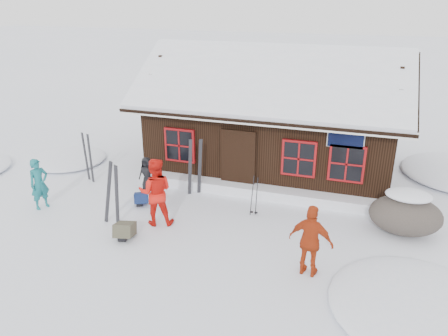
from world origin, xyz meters
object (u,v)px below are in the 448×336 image
(backpack_olive, at_px, (125,232))
(boulder, at_px, (406,214))
(ski_poles, at_px, (254,197))
(skier_orange_right, at_px, (311,241))
(backpack_blue, at_px, (141,200))
(skier_crouched, at_px, (147,174))
(skier_teal, at_px, (39,184))
(skier_orange_left, at_px, (156,192))
(ski_pair_left, at_px, (113,194))

(backpack_olive, bearing_deg, boulder, 6.41)
(ski_poles, height_order, backpack_olive, ski_poles)
(skier_orange_right, bearing_deg, backpack_blue, -10.25)
(skier_crouched, xyz_separation_m, boulder, (7.81, -0.35, -0.00))
(skier_teal, xyz_separation_m, ski_poles, (6.14, 1.51, -0.19))
(skier_orange_left, relative_size, boulder, 1.03)
(skier_orange_left, relative_size, skier_orange_right, 1.11)
(boulder, height_order, backpack_blue, boulder)
(backpack_blue, bearing_deg, ski_pair_left, -123.23)
(skier_orange_left, bearing_deg, skier_crouched, -76.09)
(boulder, distance_m, ski_poles, 4.08)
(ski_poles, bearing_deg, skier_orange_right, -51.40)
(skier_teal, xyz_separation_m, skier_crouched, (2.40, 2.14, -0.22))
(skier_crouched, bearing_deg, boulder, 0.51)
(skier_orange_right, xyz_separation_m, ski_pair_left, (-5.47, 0.70, 0.03))
(skier_orange_right, height_order, skier_crouched, skier_orange_right)
(ski_poles, xyz_separation_m, backpack_blue, (-3.42, -0.41, -0.44))
(skier_orange_left, bearing_deg, skier_orange_right, 146.10)
(skier_orange_right, distance_m, backpack_olive, 4.85)
(boulder, relative_size, ski_poles, 1.50)
(skier_crouched, height_order, ski_pair_left, ski_pair_left)
(skier_crouched, bearing_deg, ski_pair_left, -82.49)
(skier_orange_right, distance_m, ski_poles, 3.06)
(skier_teal, height_order, backpack_blue, skier_teal)
(skier_teal, distance_m, backpack_blue, 3.00)
(ski_poles, bearing_deg, backpack_olive, -141.69)
(ski_pair_left, bearing_deg, boulder, 27.49)
(ski_pair_left, distance_m, backpack_blue, 1.48)
(skier_crouched, bearing_deg, backpack_blue, -69.56)
(skier_orange_right, relative_size, backpack_blue, 3.22)
(skier_orange_left, height_order, skier_crouched, skier_orange_left)
(skier_orange_right, bearing_deg, ski_pair_left, 2.77)
(ski_pair_left, height_order, backpack_blue, ski_pair_left)
(skier_crouched, bearing_deg, skier_orange_right, -25.05)
(skier_orange_right, distance_m, ski_pair_left, 5.51)
(ski_pair_left, xyz_separation_m, backpack_blue, (0.15, 1.27, -0.75))
(skier_orange_left, bearing_deg, backpack_blue, -62.51)
(skier_orange_right, xyz_separation_m, backpack_olive, (-4.80, 0.09, -0.70))
(ski_pair_left, bearing_deg, backpack_blue, 96.49)
(backpack_blue, relative_size, backpack_olive, 0.86)
(backpack_olive, bearing_deg, ski_poles, 24.44)
(boulder, xyz_separation_m, backpack_blue, (-7.48, -0.69, -0.41))
(ski_pair_left, distance_m, backpack_olive, 1.16)
(boulder, xyz_separation_m, ski_poles, (-4.07, -0.28, 0.03))
(backpack_blue, bearing_deg, backpack_olive, -101.20)
(backpack_olive, bearing_deg, skier_crouched, 92.27)
(skier_orange_left, distance_m, backpack_blue, 1.55)
(skier_crouched, relative_size, ski_pair_left, 0.59)
(skier_orange_left, xyz_separation_m, skier_orange_right, (4.35, -1.08, -0.09))
(ski_pair_left, bearing_deg, skier_orange_left, 31.87)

